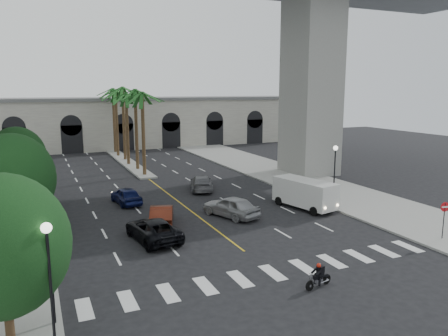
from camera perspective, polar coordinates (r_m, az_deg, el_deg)
ground at (r=26.13m, az=4.69°, el=-12.25°), size 140.00×140.00×0.00m
sidewalk_right at (r=45.98m, az=12.26°, el=-2.38°), size 8.00×100.00×0.15m
median at (r=61.09m, az=-12.53°, el=0.76°), size 2.00×24.00×0.20m
pier_building at (r=77.24m, az=-15.18°, el=5.73°), size 71.00×10.50×8.50m
bridge at (r=46.47m, az=-4.84°, el=20.84°), size 75.00×13.00×26.00m
palm_a at (r=50.51m, az=-10.65°, el=9.13°), size 3.20×3.20×10.30m
palm_b at (r=54.43m, az=-11.54°, el=9.47°), size 3.20×3.20×10.60m
palm_c at (r=58.28m, az=-12.67°, el=9.02°), size 3.20×3.20×10.10m
palm_d at (r=62.27m, az=-13.12°, el=9.75°), size 3.20×3.20×10.90m
palm_e at (r=66.16m, az=-13.98°, el=9.33°), size 3.20×3.20×10.40m
palm_f at (r=70.15m, az=-14.32°, el=9.59°), size 3.20×3.20×10.70m
street_tree_near at (r=19.16m, az=-27.01°, el=-9.08°), size 5.20×5.20×6.89m
street_tree_mid at (r=31.72m, az=-25.89°, el=-1.26°), size 5.44×5.44×7.21m
street_tree_far at (r=43.60m, az=-25.39°, el=1.28°), size 5.04×5.04×6.68m
lamp_post_left_near at (r=17.52m, az=-21.76°, el=-13.28°), size 0.40×0.40×5.35m
lamp_post_left_far at (r=37.77m, az=-23.08°, el=-0.86°), size 0.40×0.40×5.35m
lamp_post_right at (r=37.76m, az=14.24°, el=-0.35°), size 0.40×0.40×5.35m
traffic_signal_near at (r=20.11m, az=-21.63°, el=-12.37°), size 0.25×0.18×3.65m
traffic_signal_far at (r=23.86m, az=-22.06°, el=-8.79°), size 0.25×0.18×3.65m
motorcycle_rider at (r=23.45m, az=12.33°, el=-13.63°), size 1.79×0.60×1.31m
car_a at (r=34.58m, az=0.93°, el=-5.04°), size 3.68×5.34×1.69m
car_b at (r=32.98m, az=-8.13°, el=-6.07°), size 2.97×4.90×1.52m
car_c at (r=29.84m, az=-9.26°, el=-7.91°), size 3.14×5.63×1.49m
car_d at (r=43.59m, az=-2.99°, el=-1.94°), size 3.56×5.55×1.50m
car_e at (r=39.35m, az=-12.65°, el=-3.53°), size 2.30×4.61×1.51m
cargo_van at (r=37.47m, az=10.55°, el=-3.19°), size 3.32×6.06×2.44m
do_not_enter_sign at (r=32.49m, az=26.83°, el=-5.24°), size 0.64×0.15×2.64m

